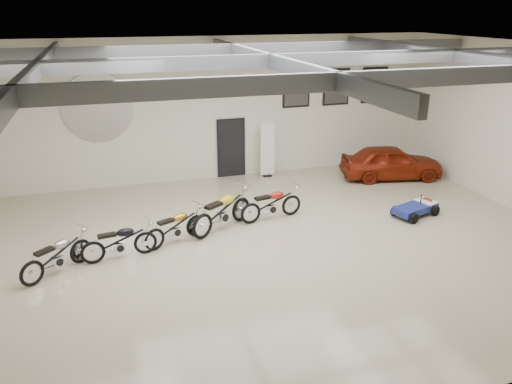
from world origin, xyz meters
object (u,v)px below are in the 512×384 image
object	(u,v)px
motorcycle_black	(119,241)
vintage_car	(391,162)
motorcycle_red	(271,203)
go_kart	(419,205)
banner_stand	(267,151)
motorcycle_yellow	(222,210)
motorcycle_silver	(56,255)
motorcycle_gold	(175,226)

from	to	relation	value
motorcycle_black	vintage_car	size ratio (longest dim) A/B	0.51
motorcycle_red	go_kart	bearing A→B (deg)	-23.22
motorcycle_black	vintage_car	distance (m)	10.39
vintage_car	banner_stand	bearing A→B (deg)	82.14
motorcycle_yellow	motorcycle_silver	bearing A→B (deg)	163.70
go_kart	vintage_car	size ratio (longest dim) A/B	0.49
motorcycle_silver	motorcycle_yellow	size ratio (longest dim) A/B	0.84
motorcycle_gold	vintage_car	distance (m)	8.85
motorcycle_gold	motorcycle_yellow	world-z (taller)	motorcycle_yellow
motorcycle_yellow	go_kart	size ratio (longest dim) A/B	1.25
motorcycle_gold	motorcycle_silver	bearing A→B (deg)	170.40
motorcycle_red	vintage_car	world-z (taller)	vintage_car
banner_stand	go_kart	world-z (taller)	banner_stand
motorcycle_black	motorcycle_red	xyz separation A→B (m)	(4.40, 1.22, 0.03)
banner_stand	motorcycle_gold	world-z (taller)	banner_stand
motorcycle_silver	vintage_car	world-z (taller)	vintage_car
motorcycle_gold	motorcycle_red	world-z (taller)	motorcycle_red
motorcycle_silver	motorcycle_red	distance (m)	6.04
motorcycle_black	motorcycle_yellow	distance (m)	3.00
motorcycle_silver	banner_stand	bearing A→B (deg)	-1.26
vintage_car	motorcycle_black	bearing A→B (deg)	121.61
motorcycle_black	motorcycle_red	distance (m)	4.56
motorcycle_yellow	motorcycle_black	bearing A→B (deg)	165.34
go_kart	vintage_car	xyz separation A→B (m)	(1.01, 3.28, 0.29)
motorcycle_gold	banner_stand	bearing A→B (deg)	22.73
banner_stand	motorcycle_yellow	distance (m)	4.91
banner_stand	vintage_car	size ratio (longest dim) A/B	0.54
banner_stand	motorcycle_silver	size ratio (longest dim) A/B	1.04
banner_stand	motorcycle_yellow	xyz separation A→B (m)	(-2.68, -4.09, -0.39)
motorcycle_yellow	motorcycle_red	world-z (taller)	motorcycle_yellow
motorcycle_black	motorcycle_red	bearing A→B (deg)	7.52
motorcycle_black	go_kart	distance (m)	8.77
motorcycle_red	vintage_car	xyz separation A→B (m)	(5.38, 2.30, 0.11)
banner_stand	motorcycle_red	distance (m)	4.01
motorcycle_black	go_kart	bearing A→B (deg)	-6.39
motorcycle_yellow	motorcycle_red	xyz separation A→B (m)	(1.55, 0.27, -0.07)
motorcycle_red	motorcycle_silver	bearing A→B (deg)	-175.64
banner_stand	go_kart	distance (m)	5.82
banner_stand	motorcycle_black	xyz separation A→B (m)	(-5.53, -5.04, -0.49)
banner_stand	motorcycle_red	world-z (taller)	banner_stand
motorcycle_black	go_kart	world-z (taller)	motorcycle_black
motorcycle_silver	motorcycle_red	size ratio (longest dim) A/B	0.96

